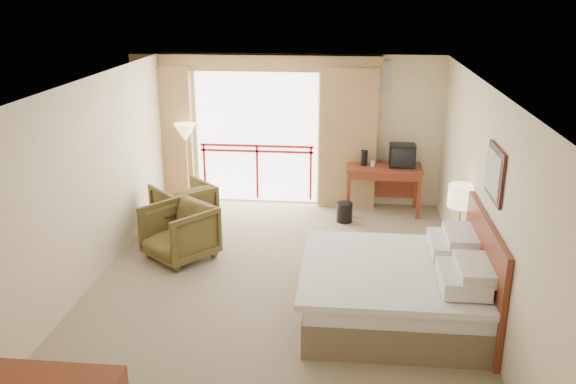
# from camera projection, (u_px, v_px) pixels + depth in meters

# --- Properties ---
(floor) EXTENTS (7.00, 7.00, 0.00)m
(floor) POSITION_uv_depth(u_px,v_px,m) (279.00, 288.00, 8.08)
(floor) COLOR #86775B
(floor) RESTS_ON ground
(ceiling) EXTENTS (7.00, 7.00, 0.00)m
(ceiling) POSITION_uv_depth(u_px,v_px,m) (277.00, 84.00, 7.22)
(ceiling) COLOR white
(ceiling) RESTS_ON wall_back
(wall_back) EXTENTS (5.00, 0.00, 5.00)m
(wall_back) POSITION_uv_depth(u_px,v_px,m) (301.00, 130.00, 10.95)
(wall_back) COLOR beige
(wall_back) RESTS_ON ground
(wall_front) EXTENTS (5.00, 0.00, 5.00)m
(wall_front) POSITION_uv_depth(u_px,v_px,m) (221.00, 347.00, 4.35)
(wall_front) COLOR beige
(wall_front) RESTS_ON ground
(wall_left) EXTENTS (0.00, 7.00, 7.00)m
(wall_left) POSITION_uv_depth(u_px,v_px,m) (87.00, 186.00, 7.89)
(wall_left) COLOR beige
(wall_left) RESTS_ON ground
(wall_right) EXTENTS (0.00, 7.00, 7.00)m
(wall_right) POSITION_uv_depth(u_px,v_px,m) (482.00, 199.00, 7.41)
(wall_right) COLOR beige
(wall_right) RESTS_ON ground
(balcony_door) EXTENTS (2.40, 0.00, 2.40)m
(balcony_door) POSITION_uv_depth(u_px,v_px,m) (257.00, 138.00, 11.05)
(balcony_door) COLOR white
(balcony_door) RESTS_ON wall_back
(balcony_railing) EXTENTS (2.09, 0.03, 1.02)m
(balcony_railing) POSITION_uv_depth(u_px,v_px,m) (257.00, 158.00, 11.16)
(balcony_railing) COLOR #B50F13
(balcony_railing) RESTS_ON wall_back
(curtain_left) EXTENTS (1.00, 0.26, 2.50)m
(curtain_left) POSITION_uv_depth(u_px,v_px,m) (166.00, 134.00, 11.07)
(curtain_left) COLOR olive
(curtain_left) RESTS_ON wall_back
(curtain_right) EXTENTS (1.00, 0.26, 2.50)m
(curtain_right) POSITION_uv_depth(u_px,v_px,m) (348.00, 139.00, 10.76)
(curtain_right) COLOR olive
(curtain_right) RESTS_ON wall_back
(valance) EXTENTS (4.40, 0.22, 0.28)m
(valance) POSITION_uv_depth(u_px,v_px,m) (255.00, 63.00, 10.53)
(valance) COLOR olive
(valance) RESTS_ON wall_back
(hvac_vent) EXTENTS (0.50, 0.04, 0.50)m
(hvac_vent) POSITION_uv_depth(u_px,v_px,m) (376.00, 75.00, 10.47)
(hvac_vent) COLOR silver
(hvac_vent) RESTS_ON wall_back
(bed) EXTENTS (2.13, 2.06, 0.97)m
(bed) POSITION_uv_depth(u_px,v_px,m) (397.00, 289.00, 7.25)
(bed) COLOR brown
(bed) RESTS_ON floor
(headboard) EXTENTS (0.06, 2.10, 1.30)m
(headboard) POSITION_uv_depth(u_px,v_px,m) (483.00, 272.00, 7.07)
(headboard) COLOR maroon
(headboard) RESTS_ON wall_right
(framed_art) EXTENTS (0.04, 0.72, 0.60)m
(framed_art) POSITION_uv_depth(u_px,v_px,m) (495.00, 174.00, 6.68)
(framed_art) COLOR black
(framed_art) RESTS_ON wall_right
(nightstand) EXTENTS (0.47, 0.55, 0.65)m
(nightstand) POSITION_uv_depth(u_px,v_px,m) (457.00, 255.00, 8.30)
(nightstand) COLOR maroon
(nightstand) RESTS_ON floor
(table_lamp) EXTENTS (0.36, 0.36, 0.64)m
(table_lamp) POSITION_uv_depth(u_px,v_px,m) (462.00, 197.00, 8.08)
(table_lamp) COLOR tan
(table_lamp) RESTS_ON nightstand
(phone) EXTENTS (0.21, 0.18, 0.08)m
(phone) POSITION_uv_depth(u_px,v_px,m) (457.00, 235.00, 8.05)
(phone) COLOR black
(phone) RESTS_ON nightstand
(desk) EXTENTS (1.30, 0.63, 0.85)m
(desk) POSITION_uv_depth(u_px,v_px,m) (383.00, 175.00, 10.67)
(desk) COLOR maroon
(desk) RESTS_ON floor
(tv) EXTENTS (0.44, 0.35, 0.40)m
(tv) POSITION_uv_depth(u_px,v_px,m) (402.00, 156.00, 10.46)
(tv) COLOR black
(tv) RESTS_ON desk
(coffee_maker) EXTENTS (0.14, 0.14, 0.27)m
(coffee_maker) POSITION_uv_depth(u_px,v_px,m) (364.00, 158.00, 10.55)
(coffee_maker) COLOR black
(coffee_maker) RESTS_ON desk
(cup) EXTENTS (0.07, 0.07, 0.10)m
(cup) POSITION_uv_depth(u_px,v_px,m) (373.00, 164.00, 10.52)
(cup) COLOR white
(cup) RESTS_ON desk
(wastebasket) EXTENTS (0.33, 0.33, 0.34)m
(wastebasket) POSITION_uv_depth(u_px,v_px,m) (345.00, 212.00, 10.33)
(wastebasket) COLOR black
(wastebasket) RESTS_ON floor
(armchair_far) EXTENTS (1.21, 1.21, 0.79)m
(armchair_far) POSITION_uv_depth(u_px,v_px,m) (185.00, 229.00, 10.06)
(armchair_far) COLOR #473C1C
(armchair_far) RESTS_ON floor
(armchair_near) EXTENTS (1.24, 1.24, 0.81)m
(armchair_near) POSITION_uv_depth(u_px,v_px,m) (181.00, 258.00, 8.99)
(armchair_near) COLOR #473C1C
(armchair_near) RESTS_ON floor
(side_table) EXTENTS (0.50, 0.50, 0.54)m
(side_table) POSITION_uv_depth(u_px,v_px,m) (163.00, 222.00, 9.33)
(side_table) COLOR black
(side_table) RESTS_ON floor
(book) EXTENTS (0.19, 0.23, 0.02)m
(book) POSITION_uv_depth(u_px,v_px,m) (162.00, 212.00, 9.28)
(book) COLOR white
(book) RESTS_ON side_table
(floor_lamp) EXTENTS (0.39, 0.39, 1.52)m
(floor_lamp) POSITION_uv_depth(u_px,v_px,m) (185.00, 136.00, 10.72)
(floor_lamp) COLOR tan
(floor_lamp) RESTS_ON floor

